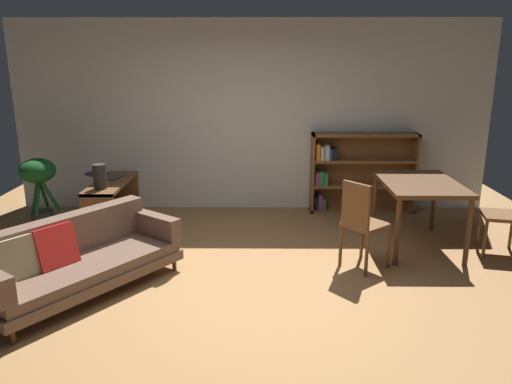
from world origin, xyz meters
The scene contains 11 objects.
ground_plane centered at (0.00, 0.00, 0.00)m, with size 8.16×8.16×0.00m, color #9E7042.
back_wall_panel centered at (0.00, 2.70, 1.35)m, with size 6.80×0.10×2.70m, color silver.
fabric_couch centered at (-1.63, -0.10, 0.34)m, with size 1.73×1.97×0.70m.
media_console centered at (-1.79, 1.69, 0.31)m, with size 0.40×1.21×0.64m.
open_laptop centered at (-1.91, 1.91, 0.66)m, with size 0.48×0.34×0.07m.
desk_speaker centered at (-1.81, 1.34, 0.79)m, with size 0.16×0.16×0.30m.
potted_floor_plant centered at (-2.70, 1.65, 0.63)m, with size 0.47×0.45×0.94m.
dining_table centered at (1.97, 1.10, 0.71)m, with size 0.86×1.21×0.79m.
dining_chair_near centered at (2.92, 0.88, 0.50)m, with size 0.48×0.51×0.88m.
dining_chair_far centered at (1.18, 0.45, 0.54)m, with size 0.55×0.54×0.96m.
bookshelf centered at (1.52, 2.54, 0.57)m, with size 1.50×0.30×1.14m.
Camera 1 is at (0.13, -4.45, 2.19)m, focal length 34.79 mm.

